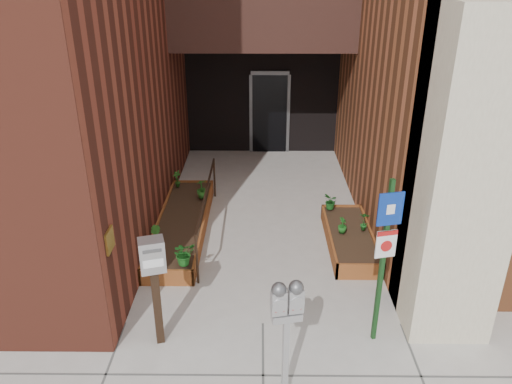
{
  "coord_description": "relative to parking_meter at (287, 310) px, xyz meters",
  "views": [
    {
      "loc": [
        -0.05,
        -5.75,
        4.77
      ],
      "look_at": [
        -0.11,
        1.8,
        1.27
      ],
      "focal_mm": 35.0,
      "sensor_mm": 36.0,
      "label": 1
    }
  ],
  "objects": [
    {
      "name": "shrub_right_c",
      "position": [
        1.09,
        4.4,
        -0.81
      ],
      "size": [
        0.31,
        0.31,
        0.33
      ],
      "primitive_type": "imported",
      "rotation": [
        0.0,
        0.0,
        4.77
      ],
      "color": "#18541A",
      "rests_on": "planter_right"
    },
    {
      "name": "shrub_right_b",
      "position": [
        1.59,
        3.55,
        -0.78
      ],
      "size": [
        0.25,
        0.25,
        0.37
      ],
      "primitive_type": "imported",
      "rotation": [
        0.0,
        0.0,
        2.82
      ],
      "color": "#1A5B1D",
      "rests_on": "planter_right"
    },
    {
      "name": "planter_left",
      "position": [
        -1.81,
        4.0,
        -1.14
      ],
      "size": [
        0.9,
        3.6,
        0.3
      ],
      "color": "brown",
      "rests_on": "ground"
    },
    {
      "name": "shrub_left_a",
      "position": [
        -1.53,
        2.4,
        -0.77
      ],
      "size": [
        0.49,
        0.49,
        0.39
      ],
      "primitive_type": "imported",
      "rotation": [
        0.0,
        0.0,
        0.58
      ],
      "color": "#1A5E1B",
      "rests_on": "planter_left"
    },
    {
      "name": "parking_meter",
      "position": [
        0.0,
        0.0,
        0.0
      ],
      "size": [
        0.38,
        0.21,
        1.64
      ],
      "color": "#A7A6A9",
      "rests_on": "ground"
    },
    {
      "name": "sign_post",
      "position": [
        1.28,
        1.0,
        0.22
      ],
      "size": [
        0.33,
        0.11,
        2.41
      ],
      "color": "#143916",
      "rests_on": "ground"
    },
    {
      "name": "shrub_left_b",
      "position": [
        -2.09,
        2.97,
        -0.78
      ],
      "size": [
        0.28,
        0.28,
        0.37
      ],
      "primitive_type": "imported",
      "rotation": [
        0.0,
        0.0,
        2.48
      ],
      "color": "#28601B",
      "rests_on": "planter_left"
    },
    {
      "name": "payment_dropbox",
      "position": [
        -1.67,
        0.93,
        -0.11
      ],
      "size": [
        0.37,
        0.32,
        1.61
      ],
      "color": "black",
      "rests_on": "ground"
    },
    {
      "name": "shrub_left_d",
      "position": [
        -2.11,
        5.46,
        -0.79
      ],
      "size": [
        0.27,
        0.27,
        0.36
      ],
      "primitive_type": "imported",
      "rotation": [
        0.0,
        0.0,
        5.61
      ],
      "color": "#235819",
      "rests_on": "planter_left"
    },
    {
      "name": "handrail",
      "position": [
        -1.31,
        3.95,
        -0.52
      ],
      "size": [
        0.04,
        3.34,
        0.9
      ],
      "color": "black",
      "rests_on": "ground"
    },
    {
      "name": "shrub_right_a",
      "position": [
        1.19,
        3.46,
        -0.82
      ],
      "size": [
        0.21,
        0.21,
        0.29
      ],
      "primitive_type": "imported",
      "rotation": [
        0.0,
        0.0,
        1.19
      ],
      "color": "#1B5F1B",
      "rests_on": "planter_right"
    },
    {
      "name": "ground",
      "position": [
        -0.26,
        1.3,
        -1.27
      ],
      "size": [
        80.0,
        80.0,
        0.0
      ],
      "primitive_type": "plane",
      "color": "#9E9991",
      "rests_on": "ground"
    },
    {
      "name": "planter_right",
      "position": [
        1.34,
        3.5,
        -1.14
      ],
      "size": [
        0.8,
        2.2,
        0.3
      ],
      "color": "brown",
      "rests_on": "ground"
    },
    {
      "name": "shrub_left_c",
      "position": [
        -1.51,
        4.91,
        -0.77
      ],
      "size": [
        0.31,
        0.31,
        0.4
      ],
      "primitive_type": "imported",
      "rotation": [
        0.0,
        0.0,
        3.69
      ],
      "color": "#225C1A",
      "rests_on": "planter_left"
    }
  ]
}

